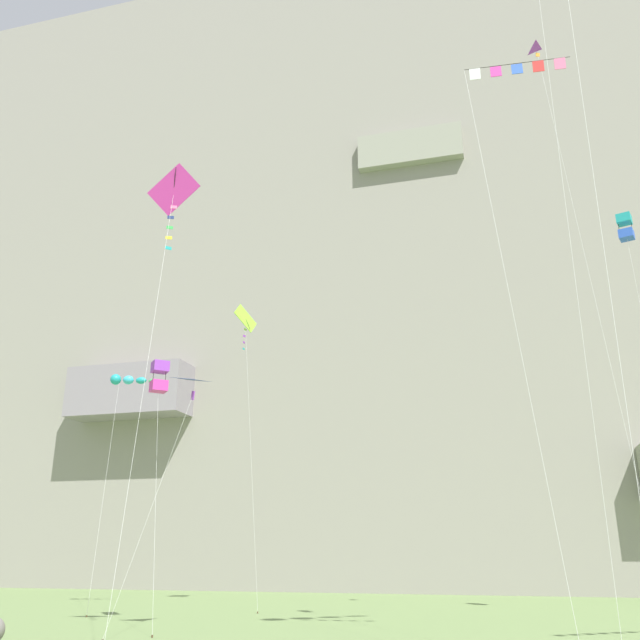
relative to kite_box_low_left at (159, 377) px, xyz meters
name	(u,v)px	position (x,y,z in m)	size (l,w,h in m)	color
cliff_face	(430,267)	(10.76, 49.53, 26.05)	(180.00, 35.81, 78.28)	gray
kite_box_low_left	(159,377)	(0.00, 0.00, 0.00)	(3.00, 3.67, 13.96)	purple
kite_windsock_front_field	(127,380)	(-8.25, 10.06, 2.73)	(3.72, 5.71, 16.28)	teal
kite_diamond_far_right	(246,323)	(-0.08, 12.80, 7.39)	(3.14, 3.69, 22.03)	#8CCC33
kite_delta_upper_mid	(551,94)	(23.07, 3.80, 17.20)	(2.42, 3.94, 33.64)	purple
kite_delta_high_right	(195,394)	(3.87, -3.29, -1.93)	(3.90, 2.78, 11.46)	navy
kite_banner_low_center	(517,90)	(20.43, -7.54, 9.65)	(4.54, 3.57, 24.24)	black
kite_box_upper_left	(625,228)	(26.93, 8.47, 9.83)	(1.05, 2.79, 23.79)	teal
kite_diamond_upper_right	(173,195)	(3.84, -6.95, 7.27)	(3.02, 5.74, 21.96)	#CC3399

